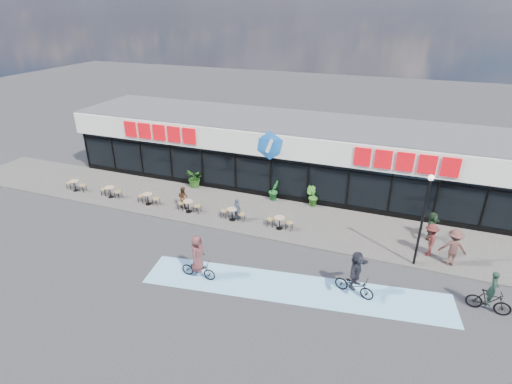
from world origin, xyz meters
TOP-DOWN VIEW (x-y plane):
  - ground at (0.00, 0.00)m, footprint 120.00×120.00m
  - sidewalk at (0.00, 4.50)m, footprint 44.00×5.00m
  - bike_lane at (4.00, -1.50)m, footprint 14.17×4.13m
  - building at (-0.00, 9.93)m, footprint 30.60×6.57m
  - lamp_post at (9.09, 2.30)m, footprint 0.28×0.28m
  - bistro_set_0 at (-12.92, 3.32)m, footprint 1.54×0.62m
  - bistro_set_1 at (-9.97, 3.32)m, footprint 1.54×0.62m
  - bistro_set_2 at (-7.03, 3.32)m, footprint 1.54×0.62m
  - bistro_set_3 at (-4.08, 3.32)m, footprint 1.54×0.62m
  - bistro_set_4 at (-1.14, 3.32)m, footprint 1.54×0.62m
  - bistro_set_5 at (1.80, 3.32)m, footprint 1.54×0.62m
  - potted_plant_left at (-5.47, 6.65)m, footprint 1.62×1.58m
  - potted_plant_mid at (2.87, 6.71)m, footprint 0.79×0.67m
  - potted_plant_right at (0.33, 6.71)m, footprint 0.73×0.84m
  - patron_left at (-0.87, 3.41)m, footprint 0.60×0.51m
  - patron_right at (-4.66, 3.63)m, footprint 0.79×0.66m
  - pedestrian_a at (9.73, 3.38)m, footprint 0.76×1.21m
  - pedestrian_b at (9.86, 5.10)m, footprint 0.91×1.57m
  - pedestrian_c at (10.76, 2.90)m, footprint 1.30×0.79m
  - cyclist_a at (6.59, -0.94)m, footprint 1.93×1.73m
  - cyclist_b at (12.04, -0.09)m, footprint 1.79×0.70m
  - cyclist_c at (-0.48, -2.27)m, footprint 1.75×0.89m

SIDE VIEW (x-z plane):
  - ground at x=0.00m, z-range 0.00..0.00m
  - bike_lane at x=4.00m, z-range 0.00..0.01m
  - sidewalk at x=0.00m, z-range 0.00..0.10m
  - bistro_set_0 at x=-12.92m, z-range 0.11..1.01m
  - bistro_set_1 at x=-9.97m, z-range 0.11..1.01m
  - bistro_set_2 at x=-7.03m, z-range 0.11..1.01m
  - bistro_set_3 at x=-4.08m, z-range 0.11..1.01m
  - bistro_set_4 at x=-1.14m, z-range 0.11..1.01m
  - bistro_set_5 at x=1.80m, z-range 0.11..1.01m
  - cyclist_b at x=12.04m, z-range -0.29..1.72m
  - potted_plant_mid at x=2.87m, z-range 0.10..1.41m
  - potted_plant_right at x=0.33m, z-range 0.10..1.43m
  - potted_plant_left at x=-5.47m, z-range 0.10..1.46m
  - patron_left at x=-0.87m, z-range 0.10..1.51m
  - patron_right at x=-4.66m, z-range 0.10..1.54m
  - cyclist_c at x=-0.48m, z-range -0.23..2.04m
  - pedestrian_b at x=9.86m, z-range 0.10..1.71m
  - cyclist_a at x=6.59m, z-range -0.14..2.09m
  - pedestrian_a at x=9.73m, z-range 0.10..1.88m
  - pedestrian_c at x=10.76m, z-range 0.10..2.05m
  - building at x=0.00m, z-range -0.04..4.71m
  - lamp_post at x=9.09m, z-range 0.58..5.37m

